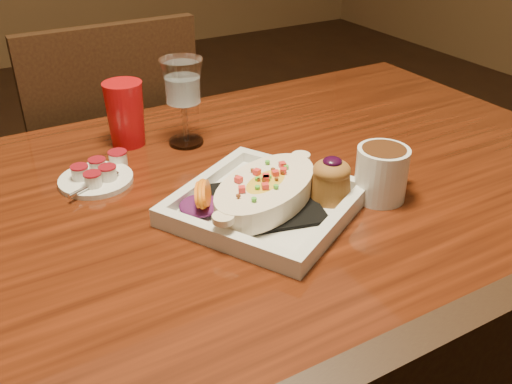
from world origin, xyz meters
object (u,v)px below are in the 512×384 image
saucer (95,177)px  red_tumbler (125,114)px  coffee_mug (383,171)px  goblet (183,86)px  chair_far (113,176)px  table (217,253)px  plate (271,195)px

saucer → red_tumbler: bearing=50.5°
coffee_mug → goblet: goblet is taller
goblet → red_tumbler: 0.12m
coffee_mug → red_tumbler: size_ratio=0.94×
chair_far → red_tumbler: (-0.04, -0.34, 0.31)m
table → goblet: bearing=76.9°
table → red_tumbler: bearing=98.6°
plate → red_tumbler: bearing=78.7°
goblet → red_tumbler: bearing=151.3°
plate → goblet: bearing=63.7°
table → goblet: size_ratio=8.89×
plate → goblet: goblet is taller
table → plate: 0.16m
table → coffee_mug: size_ratio=12.78×
plate → coffee_mug: coffee_mug is taller
plate → goblet: (-0.01, 0.30, 0.09)m
chair_far → plate: bearing=95.6°
chair_far → plate: size_ratio=2.69×
table → chair_far: size_ratio=1.61×
plate → coffee_mug: 0.19m
coffee_mug → red_tumbler: red_tumbler is taller
table → plate: (0.07, -0.06, 0.13)m
coffee_mug → table: bearing=140.4°
coffee_mug → red_tumbler: bearing=111.0°
chair_far → saucer: size_ratio=7.35×
chair_far → saucer: bearing=72.5°
coffee_mug → chair_far: bearing=93.6°
saucer → red_tumbler: size_ratio=1.01×
chair_far → coffee_mug: size_ratio=7.93×
saucer → chair_far: bearing=72.5°
plate → red_tumbler: (-0.11, 0.35, 0.03)m
plate → coffee_mug: bearing=-45.3°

